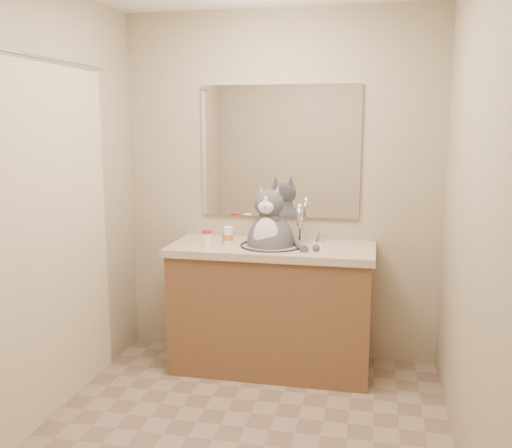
{
  "coord_description": "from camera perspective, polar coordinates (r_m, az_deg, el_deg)",
  "views": [
    {
      "loc": [
        0.65,
        -2.65,
        1.63
      ],
      "look_at": [
        -0.04,
        0.65,
        1.04
      ],
      "focal_mm": 40.0,
      "sensor_mm": 36.0,
      "label": 1
    }
  ],
  "objects": [
    {
      "name": "cat",
      "position": [
        3.75,
        1.46,
        -1.5
      ],
      "size": [
        0.44,
        0.38,
        0.63
      ],
      "rotation": [
        0.0,
        0.0,
        -0.08
      ],
      "color": "#4E4E53",
      "rests_on": "vanity"
    },
    {
      "name": "grey_canister",
      "position": [
        3.84,
        -3.02,
        -1.3
      ],
      "size": [
        0.05,
        0.05,
        0.07
      ],
      "rotation": [
        0.0,
        0.0,
        0.17
      ],
      "color": "slate",
      "rests_on": "vanity"
    },
    {
      "name": "room",
      "position": [
        2.76,
        -1.94,
        0.89
      ],
      "size": [
        2.22,
        2.52,
        2.42
      ],
      "color": "gray",
      "rests_on": "ground"
    },
    {
      "name": "pill_bottle_redcap",
      "position": [
        3.73,
        -4.88,
        -1.37
      ],
      "size": [
        0.08,
        0.08,
        0.11
      ],
      "rotation": [
        0.0,
        0.0,
        -0.33
      ],
      "color": "white",
      "rests_on": "vanity"
    },
    {
      "name": "mirror",
      "position": [
        3.94,
        2.38,
        7.25
      ],
      "size": [
        1.1,
        0.02,
        0.9
      ],
      "primitive_type": "cube",
      "color": "white",
      "rests_on": "room"
    },
    {
      "name": "pill_bottle_orange",
      "position": [
        3.78,
        -2.78,
        -1.19
      ],
      "size": [
        0.08,
        0.08,
        0.12
      ],
      "rotation": [
        0.0,
        0.0,
        0.15
      ],
      "color": "white",
      "rests_on": "vanity"
    },
    {
      "name": "shower_curtain",
      "position": [
        3.29,
        -19.56,
        -1.21
      ],
      "size": [
        0.02,
        1.3,
        1.93
      ],
      "color": "beige",
      "rests_on": "ground"
    },
    {
      "name": "vanity",
      "position": [
        3.86,
        1.6,
        -8.05
      ],
      "size": [
        1.34,
        0.59,
        1.12
      ],
      "color": "brown",
      "rests_on": "ground"
    }
  ]
}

